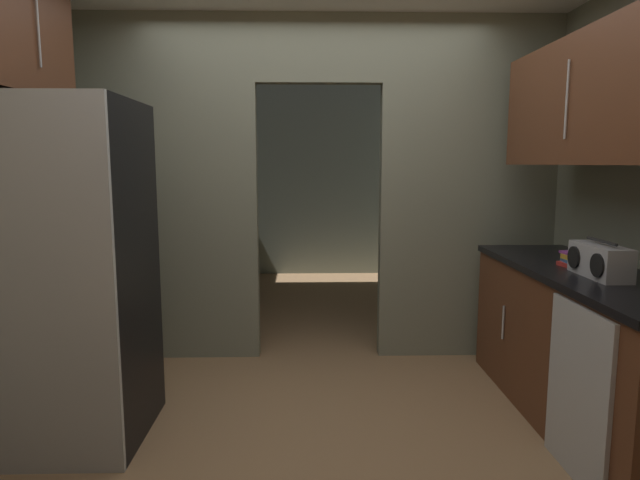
{
  "coord_description": "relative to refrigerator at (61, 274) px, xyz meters",
  "views": [
    {
      "loc": [
        -0.08,
        -2.76,
        1.49
      ],
      "look_at": [
        0.01,
        0.64,
        1.01
      ],
      "focal_mm": 30.63,
      "sensor_mm": 36.0,
      "label": 1
    }
  ],
  "objects": [
    {
      "name": "ground",
      "position": [
        1.38,
        -0.12,
        -0.91
      ],
      "size": [
        20.0,
        20.0,
        0.0
      ],
      "primitive_type": "plane",
      "color": "#93704C"
    },
    {
      "name": "kitchen_partition",
      "position": [
        1.37,
        1.26,
        0.44
      ],
      "size": [
        3.64,
        0.12,
        2.57
      ],
      "color": "gray",
      "rests_on": "ground"
    },
    {
      "name": "adjoining_room_shell",
      "position": [
        1.38,
        3.46,
        0.38
      ],
      "size": [
        3.64,
        3.28,
        2.57
      ],
      "color": "gray",
      "rests_on": "ground"
    },
    {
      "name": "refrigerator",
      "position": [
        0.0,
        0.0,
        0.0
      ],
      "size": [
        0.83,
        0.8,
        1.82
      ],
      "color": "black",
      "rests_on": "ground"
    },
    {
      "name": "lower_cabinet_run",
      "position": [
        2.89,
        0.08,
        -0.46
      ],
      "size": [
        0.63,
        1.96,
        0.89
      ],
      "color": "brown",
      "rests_on": "ground"
    },
    {
      "name": "dishwasher",
      "position": [
        2.58,
        -0.47,
        -0.49
      ],
      "size": [
        0.02,
        0.56,
        0.83
      ],
      "color": "#B7BABC",
      "rests_on": "ground"
    },
    {
      "name": "upper_cabinet_counterside",
      "position": [
        2.89,
        0.08,
        0.92
      ],
      "size": [
        0.36,
        1.76,
        0.69
      ],
      "color": "brown"
    },
    {
      "name": "upper_cabinet_fridgeside",
      "position": [
        -0.26,
        0.1,
        1.29
      ],
      "size": [
        0.36,
        0.92,
        0.7
      ],
      "color": "brown"
    },
    {
      "name": "boombox",
      "position": [
        2.85,
        -0.09,
        0.07
      ],
      "size": [
        0.16,
        0.4,
        0.2
      ],
      "color": "#B2B2B7",
      "rests_on": "lower_cabinet_run"
    },
    {
      "name": "book_stack",
      "position": [
        2.86,
        0.21,
        0.03
      ],
      "size": [
        0.14,
        0.17,
        0.08
      ],
      "color": "red",
      "rests_on": "lower_cabinet_run"
    }
  ]
}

